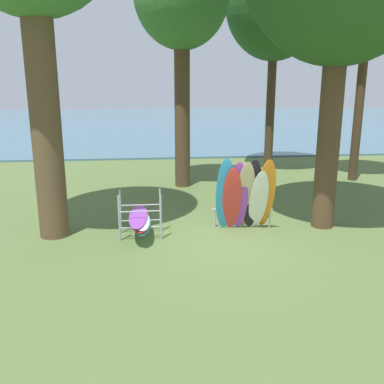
# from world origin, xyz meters

# --- Properties ---
(ground_plane) EXTENTS (80.00, 80.00, 0.00)m
(ground_plane) POSITION_xyz_m (0.00, 0.00, 0.00)
(ground_plane) COLOR #566B38
(lake_water) EXTENTS (80.00, 36.00, 0.10)m
(lake_water) POSITION_xyz_m (0.00, 30.14, 0.05)
(lake_water) COLOR #477084
(lake_water) RESTS_ON ground
(tree_far_left_back) EXTENTS (4.24, 4.24, 9.76)m
(tree_far_left_back) POSITION_xyz_m (3.43, 8.66, 7.28)
(tree_far_left_back) COLOR #42301E
(tree_far_left_back) RESTS_ON ground
(leaning_board_pile) EXTENTS (1.74, 1.01, 2.18)m
(leaning_board_pile) POSITION_xyz_m (0.59, 0.79, 1.02)
(leaning_board_pile) COLOR #2D8ED1
(leaning_board_pile) RESTS_ON ground
(board_storage_rack) EXTENTS (1.15, 2.13, 1.25)m
(board_storage_rack) POSITION_xyz_m (-2.33, 0.68, 0.50)
(board_storage_rack) COLOR #9EA0A5
(board_storage_rack) RESTS_ON ground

